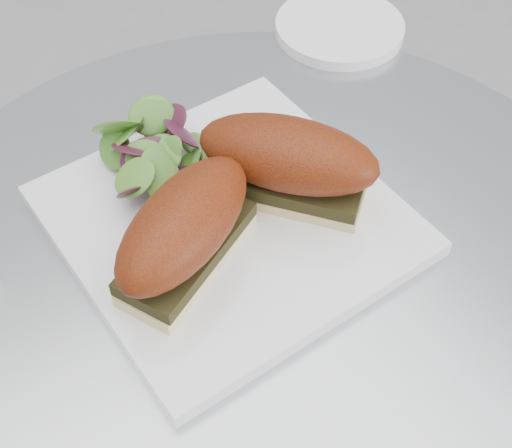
{
  "coord_description": "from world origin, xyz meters",
  "views": [
    {
      "loc": [
        -0.21,
        -0.3,
        1.23
      ],
      "look_at": [
        0.01,
        0.02,
        0.77
      ],
      "focal_mm": 50.0,
      "sensor_mm": 36.0,
      "label": 1
    }
  ],
  "objects_px": {
    "plate": "(228,220)",
    "sandwich_right": "(288,161)",
    "sandwich_left": "(185,230)",
    "saucer": "(340,27)"
  },
  "relations": [
    {
      "from": "plate",
      "to": "sandwich_left",
      "type": "relative_size",
      "value": 1.64
    },
    {
      "from": "sandwich_left",
      "to": "sandwich_right",
      "type": "distance_m",
      "value": 0.12
    },
    {
      "from": "sandwich_left",
      "to": "saucer",
      "type": "relative_size",
      "value": 1.13
    },
    {
      "from": "plate",
      "to": "sandwich_left",
      "type": "xyz_separation_m",
      "value": [
        -0.06,
        -0.03,
        0.05
      ]
    },
    {
      "from": "plate",
      "to": "saucer",
      "type": "xyz_separation_m",
      "value": [
        0.27,
        0.18,
        -0.0
      ]
    },
    {
      "from": "sandwich_right",
      "to": "saucer",
      "type": "relative_size",
      "value": 1.13
    },
    {
      "from": "sandwich_left",
      "to": "sandwich_right",
      "type": "relative_size",
      "value": 1.0
    },
    {
      "from": "plate",
      "to": "saucer",
      "type": "bearing_deg",
      "value": 33.61
    },
    {
      "from": "saucer",
      "to": "sandwich_left",
      "type": "bearing_deg",
      "value": -147.73
    },
    {
      "from": "plate",
      "to": "sandwich_right",
      "type": "height_order",
      "value": "sandwich_right"
    }
  ]
}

